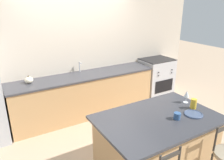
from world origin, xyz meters
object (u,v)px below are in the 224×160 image
tumbler_cup (194,104)px  pumpkin_decoration (29,80)px  wine_glass (187,94)px  oven_range (156,78)px  dinner_plate (193,114)px  coffee_mug (177,116)px

tumbler_cup → pumpkin_decoration: 2.85m
wine_glass → pumpkin_decoration: wine_glass is taller
oven_range → dinner_plate: size_ratio=3.99×
tumbler_cup → coffee_mug: bearing=-166.6°
tumbler_cup → wine_glass: bearing=72.8°
dinner_plate → wine_glass: size_ratio=1.27×
coffee_mug → pumpkin_decoration: 2.69m
coffee_mug → wine_glass: bearing=30.8°
coffee_mug → pumpkin_decoration: pumpkin_decoration is taller
dinner_plate → tumbler_cup: 0.20m
oven_range → pumpkin_decoration: (-3.02, 0.06, 0.47)m
dinner_plate → coffee_mug: 0.28m
oven_range → coffee_mug: (-1.65, -2.25, 0.46)m
coffee_mug → pumpkin_decoration: (-1.38, 2.31, 0.01)m
tumbler_cup → dinner_plate: bearing=-137.8°
oven_range → dinner_plate: oven_range is taller
dinner_plate → wine_glass: bearing=57.4°
wine_glass → tumbler_cup: size_ratio=1.37×
oven_range → pumpkin_decoration: pumpkin_decoration is taller
wine_glass → tumbler_cup: wine_glass is taller
wine_glass → pumpkin_decoration: 2.75m
dinner_plate → wine_glass: wine_glass is taller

